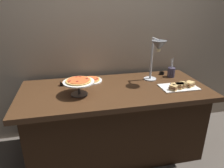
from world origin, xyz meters
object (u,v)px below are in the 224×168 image
at_px(utensil_holder, 171,72).
at_px(sauce_cup_near, 63,83).
at_px(pizza_plate_front, 90,80).
at_px(pizza_plate_center, 79,83).
at_px(heat_lamp, 157,50).
at_px(sauce_cup_far, 162,73).
at_px(sandwich_platter, 180,86).

bearing_deg(utensil_holder, sauce_cup_near, -179.98).
xyz_separation_m(pizza_plate_front, pizza_plate_center, (-0.14, -0.33, 0.11)).
relative_size(heat_lamp, pizza_plate_front, 1.85).
distance_m(sauce_cup_far, utensil_holder, 0.13).
height_order(heat_lamp, utensil_holder, heat_lamp).
distance_m(heat_lamp, utensil_holder, 0.44).
height_order(pizza_plate_center, sauce_cup_near, pizza_plate_center).
relative_size(pizza_plate_center, sauce_cup_near, 4.27).
height_order(pizza_plate_center, utensil_holder, utensil_holder).
height_order(heat_lamp, pizza_plate_center, heat_lamp).
relative_size(sandwich_platter, sauce_cup_far, 6.37).
bearing_deg(utensil_holder, pizza_plate_front, 176.31).
relative_size(pizza_plate_center, sandwich_platter, 0.78).
xyz_separation_m(sauce_cup_near, utensil_holder, (1.23, 0.00, 0.04)).
xyz_separation_m(sandwich_platter, utensil_holder, (0.07, 0.34, 0.03)).
bearing_deg(sauce_cup_far, utensil_holder, -55.80).
bearing_deg(heat_lamp, utensil_holder, 29.82).
bearing_deg(utensil_holder, heat_lamp, -150.18).
bearing_deg(sandwich_platter, sauce_cup_far, 89.18).
bearing_deg(pizza_plate_center, sandwich_platter, -3.94).
height_order(pizza_plate_front, sandwich_platter, sandwich_platter).
xyz_separation_m(sauce_cup_near, sauce_cup_far, (1.16, 0.10, -0.01)).
relative_size(heat_lamp, pizza_plate_center, 1.63).
xyz_separation_m(pizza_plate_front, sauce_cup_far, (0.87, 0.04, 0.00)).
xyz_separation_m(pizza_plate_center, utensil_holder, (1.08, 0.27, -0.06)).
distance_m(sandwich_platter, sauce_cup_far, 0.44).
height_order(pizza_plate_center, sauce_cup_far, pizza_plate_center).
distance_m(pizza_plate_front, sauce_cup_near, 0.30).
distance_m(pizza_plate_center, sauce_cup_far, 1.08).
distance_m(heat_lamp, sauce_cup_far, 0.48).
distance_m(pizza_plate_center, sandwich_platter, 1.01).
relative_size(pizza_plate_front, pizza_plate_center, 0.88).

